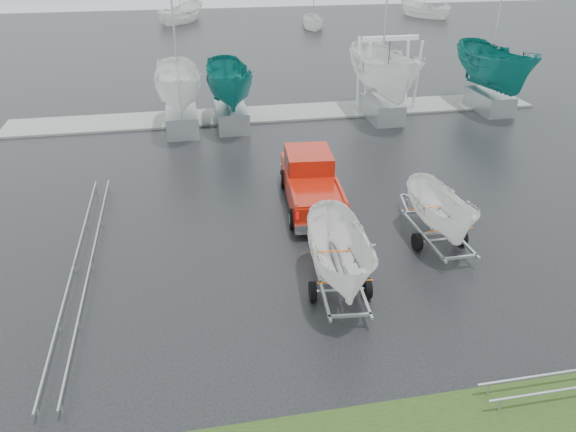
# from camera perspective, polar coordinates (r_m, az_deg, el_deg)

# --- Properties ---
(ground_plane) EXTENTS (120.00, 120.00, 0.00)m
(ground_plane) POSITION_cam_1_polar(r_m,az_deg,el_deg) (20.98, 5.63, -0.04)
(ground_plane) COLOR black
(ground_plane) RESTS_ON ground
(dock) EXTENTS (30.00, 3.00, 0.12)m
(dock) POSITION_cam_1_polar(r_m,az_deg,el_deg) (32.72, -0.76, 10.41)
(dock) COLOR gray
(dock) RESTS_ON ground
(pickup_truck) EXTENTS (2.44, 5.69, 1.84)m
(pickup_truck) POSITION_cam_1_polar(r_m,az_deg,el_deg) (21.61, 2.31, 3.75)
(pickup_truck) COLOR maroon
(pickup_truck) RESTS_ON ground
(trailer_hitched) EXTENTS (1.87, 3.69, 5.03)m
(trailer_hitched) POSITION_cam_1_polar(r_m,az_deg,el_deg) (15.28, 5.58, 0.43)
(trailer_hitched) COLOR #999CA1
(trailer_hitched) RESTS_ON ground
(trailer_parked) EXTENTS (1.79, 3.62, 4.46)m
(trailer_parked) POSITION_cam_1_polar(r_m,az_deg,el_deg) (18.66, 15.68, 3.66)
(trailer_parked) COLOR #999CA1
(trailer_parked) RESTS_ON ground
(boat_hoist) EXTENTS (3.30, 2.18, 4.12)m
(boat_hoist) POSITION_cam_1_polar(r_m,az_deg,el_deg) (33.71, 10.17, 15.12)
(boat_hoist) COLOR silver
(boat_hoist) RESTS_ON ground
(keelboat_0) EXTENTS (2.36, 3.20, 10.53)m
(keelboat_0) POSITION_cam_1_polar(r_m,az_deg,el_deg) (29.38, -11.26, 15.40)
(keelboat_0) COLOR #999CA1
(keelboat_0) RESTS_ON ground
(keelboat_1) EXTENTS (2.33, 3.20, 7.28)m
(keelboat_1) POSITION_cam_1_polar(r_m,az_deg,el_deg) (29.70, -6.05, 15.74)
(keelboat_1) COLOR #999CA1
(keelboat_1) RESTS_ON ground
(keelboat_2) EXTENTS (2.83, 3.20, 11.01)m
(keelboat_2) POSITION_cam_1_polar(r_m,az_deg,el_deg) (31.21, 10.09, 17.59)
(keelboat_2) COLOR #999CA1
(keelboat_2) RESTS_ON ground
(keelboat_3) EXTENTS (2.69, 3.20, 10.87)m
(keelboat_3) POSITION_cam_1_polar(r_m,az_deg,el_deg) (34.39, 20.77, 16.83)
(keelboat_3) COLOR #999CA1
(keelboat_3) RESTS_ON ground
(mast_rack_0) EXTENTS (0.56, 6.50, 0.06)m
(mast_rack_0) POSITION_cam_1_polar(r_m,az_deg,el_deg) (21.24, -19.16, -0.12)
(mast_rack_0) COLOR #999CA1
(mast_rack_0) RESTS_ON ground
(mast_rack_1) EXTENTS (0.56, 6.50, 0.06)m
(mast_rack_1) POSITION_cam_1_polar(r_m,az_deg,el_deg) (16.17, -21.43, -9.83)
(mast_rack_1) COLOR #999CA1
(mast_rack_1) RESTS_ON ground
(moored_boat_1) EXTENTS (4.23, 4.26, 12.07)m
(moored_boat_1) POSITION_cam_1_polar(r_m,az_deg,el_deg) (67.46, -10.78, 18.80)
(moored_boat_1) COLOR silver
(moored_boat_1) RESTS_ON ground
(moored_boat_2) EXTENTS (2.38, 2.43, 10.78)m
(moored_boat_2) POSITION_cam_1_polar(r_m,az_deg,el_deg) (62.25, 2.57, 18.53)
(moored_boat_2) COLOR silver
(moored_boat_2) RESTS_ON ground
(moored_boat_3) EXTENTS (3.71, 3.74, 11.65)m
(moored_boat_3) POSITION_cam_1_polar(r_m,az_deg,el_deg) (71.97, 13.60, 19.06)
(moored_boat_3) COLOR silver
(moored_boat_3) RESTS_ON ground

